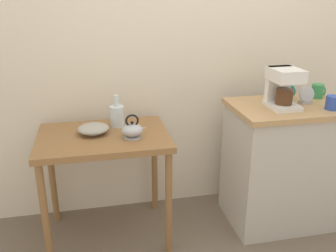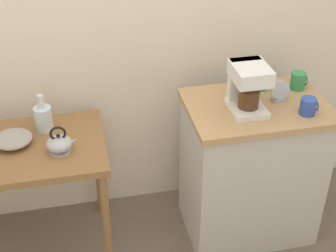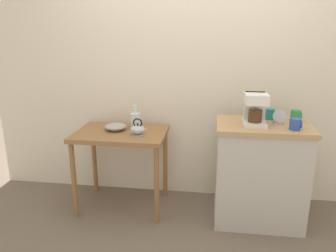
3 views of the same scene
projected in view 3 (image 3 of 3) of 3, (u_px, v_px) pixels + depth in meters
The scene contains 12 objects.
ground_plane at pixel (192, 213), 2.98m from camera, with size 8.00×8.00×0.00m, color #6B5B4C.
back_wall at pixel (208, 57), 3.02m from camera, with size 4.40×0.10×2.80m, color beige.
wooden_table at pixel (121, 142), 2.95m from camera, with size 0.82×0.59×0.75m.
kitchen_counter at pixel (259, 173), 2.78m from camera, with size 0.77×0.54×0.89m.
bowl_stoneware at pixel (116, 127), 2.95m from camera, with size 0.20×0.20×0.06m.
teakettle at pixel (138, 130), 2.80m from camera, with size 0.16×0.13×0.15m.
glass_carafe_vase at pixel (135, 120), 3.01m from camera, with size 0.09×0.09×0.22m.
coffee_maker at pixel (255, 108), 2.61m from camera, with size 0.18×0.22×0.26m.
mug_blue at pixel (295, 124), 2.48m from camera, with size 0.09×0.08×0.09m.
mug_tall_green at pixel (296, 116), 2.72m from camera, with size 0.09×0.08×0.10m.
mug_dark_teal at pixel (270, 114), 2.79m from camera, with size 0.08×0.07×0.09m.
table_clock at pixel (279, 118), 2.64m from camera, with size 0.11×0.05×0.12m.
Camera 3 is at (0.14, -2.65, 1.60)m, focal length 34.23 mm.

